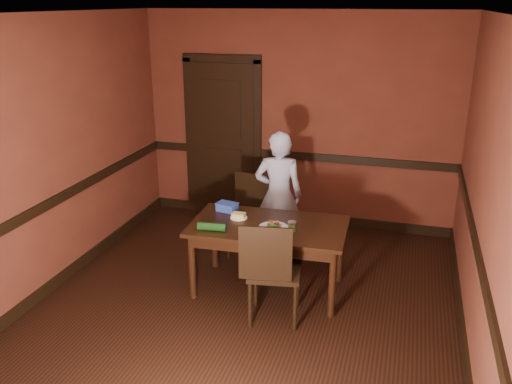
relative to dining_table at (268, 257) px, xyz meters
The scene contains 22 objects.
floor 0.53m from the dining_table, 108.50° to the right, with size 4.00×4.50×0.01m, color black.
ceiling 2.37m from the dining_table, 108.50° to the right, with size 4.00×4.50×0.01m, color silver.
wall_back 2.13m from the dining_table, 93.74° to the left, with size 4.00×0.02×2.70m, color brown.
wall_front 2.80m from the dining_table, 92.69° to the right, with size 4.00×0.02×2.70m, color brown.
wall_left 2.37m from the dining_table, behind, with size 0.02×4.50×2.70m, color brown.
wall_right 2.15m from the dining_table, 11.09° to the right, with size 0.02×4.50×2.70m, color brown.
dado_back 1.95m from the dining_table, 93.77° to the left, with size 4.00×0.03×0.10m, color black.
dado_left 2.21m from the dining_table, behind, with size 0.03×4.50×0.10m, color black.
dado_right 1.97m from the dining_table, 11.18° to the right, with size 0.03×4.50×0.10m, color black.
baseboard_back 1.89m from the dining_table, 93.77° to the left, with size 4.00×0.03×0.12m, color black.
baseboard_left 2.16m from the dining_table, behind, with size 0.03×4.50×0.12m, color black.
baseboard_right 1.92m from the dining_table, 11.18° to the right, with size 0.03×4.50×0.12m, color black.
door 2.28m from the dining_table, 121.28° to the left, with size 1.05×0.07×2.20m.
dining_table is the anchor object (origin of this frame).
chair_far 0.81m from the dining_table, 119.62° to the left, with size 0.43×0.43×0.93m, color black, non-canonical shape.
chair_near 0.53m from the dining_table, 68.43° to the right, with size 0.46×0.46×0.99m, color black, non-canonical shape.
person 0.88m from the dining_table, 96.89° to the left, with size 0.54×0.35×1.47m, color silver.
sandwich_plate 0.39m from the dining_table, 49.55° to the right, with size 0.29×0.29×0.07m.
sauce_jar 0.49m from the dining_table, 19.41° to the right, with size 0.08×0.08×0.10m.
cheese_saucer 0.51m from the dining_table, 166.68° to the left, with size 0.17×0.17×0.05m.
food_tub 0.69m from the dining_table, 155.74° to the left, with size 0.24×0.19×0.09m.
wrapped_veg 0.69m from the dining_table, 148.92° to the right, with size 0.08×0.08×0.27m, color #143F12.
Camera 1 is at (1.38, -4.38, 2.80)m, focal length 38.00 mm.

